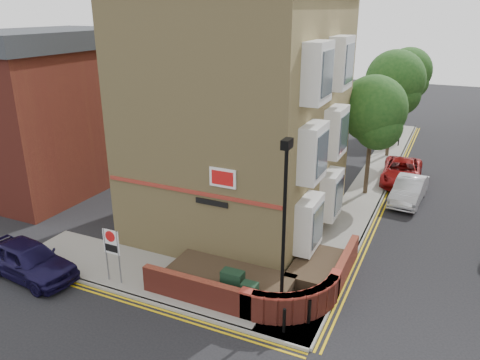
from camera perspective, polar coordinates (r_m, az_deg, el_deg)
The scene contains 23 objects.
ground at distance 16.59m, azimuth -1.97°, elevation -17.31°, with size 120.00×120.00×0.00m, color black.
pavement_corner at distance 19.13m, azimuth -9.47°, elevation -11.75°, with size 13.00×3.00×0.12m, color gray.
pavement_main at distance 29.72m, azimuth 15.71°, elevation -0.30°, with size 2.00×32.00×0.12m, color gray.
kerb_side at distance 18.13m, azimuth -12.19°, elevation -13.94°, with size 13.00×0.15×0.12m, color gray.
kerb_main_near at distance 29.60m, azimuth 17.60°, elevation -0.58°, with size 0.15×32.00×0.12m, color gray.
yellow_lines_side at distance 18.00m, azimuth -12.67°, elevation -14.47°, with size 13.00×0.28×0.01m, color gold.
yellow_lines_main at distance 29.59m, azimuth 18.07°, elevation -0.75°, with size 0.28×32.00×0.01m, color gold.
corner_building at distance 21.94m, azimuth 0.71°, elevation 10.06°, with size 8.95×10.40×13.60m.
garden_wall at distance 18.43m, azimuth 1.64°, elevation -13.02°, with size 6.80×6.00×1.20m, color maroon, non-canonical shape.
lamppost at distance 15.21m, azimuth 5.36°, elevation -6.26°, with size 0.25×0.50×6.30m.
utility_cabinet_large at distance 17.23m, azimuth -0.91°, elevation -12.77°, with size 0.80×0.45×1.20m, color #152F1E.
utility_cabinet_small at distance 16.75m, azimuth 1.17°, elevation -14.05°, with size 0.55×0.40×1.10m, color #152F1E.
bollard_near at distance 15.91m, azimuth 5.41°, elevation -16.69°, with size 0.11×0.11×0.90m, color black.
bollard_far at distance 16.39m, azimuth 8.45°, elevation -15.60°, with size 0.11×0.11×0.90m, color black.
zone_sign at distance 18.50m, azimuth -15.39°, elevation -7.78°, with size 0.72×0.07×2.20m.
side_building at distance 29.35m, azimuth -21.69°, elevation 7.91°, with size 6.40×10.40×9.00m.
tree_near at distance 26.59m, azimuth 15.90°, elevation 7.75°, with size 3.64×3.65×6.70m.
tree_mid at distance 34.31m, azimuth 18.35°, elevation 11.02°, with size 4.03×4.03×7.42m.
tree_far at distance 42.23m, azimuth 19.80°, elevation 12.04°, with size 3.81×3.81×7.00m.
traffic_light_assembly at distance 37.57m, azimuth 19.17°, elevation 7.90°, with size 0.20×0.16×4.20m.
navy_hatchback at distance 20.54m, azimuth -24.39°, elevation -8.83°, with size 1.77×4.40×1.50m, color black.
silver_car_near at distance 27.35m, azimuth 19.90°, elevation -1.17°, with size 1.45×4.16×1.37m, color silver.
red_car_main at distance 30.31m, azimuth 19.13°, elevation 0.99°, with size 2.28×4.94×1.37m, color maroon.
Camera 1 is at (6.06, -11.67, 10.11)m, focal length 35.00 mm.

